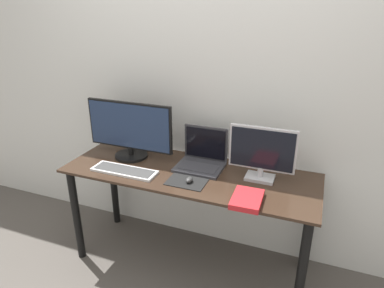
# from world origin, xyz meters

# --- Properties ---
(wall_back) EXTENTS (7.00, 0.05, 2.50)m
(wall_back) POSITION_xyz_m (0.00, 0.66, 1.25)
(wall_back) COLOR silver
(wall_back) RESTS_ON ground_plane
(desk) EXTENTS (1.66, 0.59, 0.74)m
(desk) POSITION_xyz_m (0.00, 0.30, 0.61)
(desk) COLOR #332319
(desk) RESTS_ON ground_plane
(monitor_left) EXTENTS (0.64, 0.23, 0.40)m
(monitor_left) POSITION_xyz_m (-0.48, 0.37, 0.94)
(monitor_left) COLOR black
(monitor_left) RESTS_ON desk
(monitor_right) EXTENTS (0.41, 0.12, 0.34)m
(monitor_right) POSITION_xyz_m (0.45, 0.37, 0.92)
(monitor_right) COLOR #B2B2B7
(monitor_right) RESTS_ON desk
(laptop) EXTENTS (0.31, 0.25, 0.26)m
(laptop) POSITION_xyz_m (0.05, 0.42, 0.80)
(laptop) COLOR #333338
(laptop) RESTS_ON desk
(keyboard) EXTENTS (0.44, 0.14, 0.02)m
(keyboard) POSITION_xyz_m (-0.40, 0.14, 0.75)
(keyboard) COLOR silver
(keyboard) RESTS_ON desk
(mousepad) EXTENTS (0.24, 0.16, 0.00)m
(mousepad) POSITION_xyz_m (0.04, 0.16, 0.74)
(mousepad) COLOR black
(mousepad) RESTS_ON desk
(mouse) EXTENTS (0.04, 0.06, 0.03)m
(mouse) POSITION_xyz_m (0.06, 0.16, 0.76)
(mouse) COLOR #333333
(mouse) RESTS_ON mousepad
(book) EXTENTS (0.17, 0.23, 0.03)m
(book) POSITION_xyz_m (0.44, 0.08, 0.75)
(book) COLOR red
(book) RESTS_ON desk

